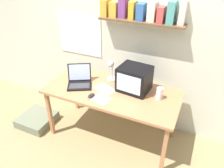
{
  "coord_description": "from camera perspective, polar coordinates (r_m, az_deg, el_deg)",
  "views": [
    {
      "loc": [
        0.97,
        -2.11,
        2.27
      ],
      "look_at": [
        0.0,
        0.0,
        0.85
      ],
      "focal_mm": 35.0,
      "sensor_mm": 36.0,
      "label": 1
    }
  ],
  "objects": [
    {
      "name": "printed_handout",
      "position": [
        2.61,
        -2.83,
        -4.05
      ],
      "size": [
        0.23,
        0.2,
        0.0
      ],
      "rotation": [
        0.0,
        0.0,
        -0.16
      ],
      "color": "silver",
      "rests_on": "corner_desk"
    },
    {
      "name": "back_wall",
      "position": [
        2.96,
        4.37,
        12.44
      ],
      "size": [
        5.6,
        0.24,
        2.6
      ],
      "color": "beige",
      "rests_on": "ground_plane"
    },
    {
      "name": "juice_glass",
      "position": [
        2.65,
        12.25,
        -2.6
      ],
      "size": [
        0.08,
        0.08,
        0.15
      ],
      "color": "white",
      "rests_on": "corner_desk"
    },
    {
      "name": "loose_paper_near_monitor",
      "position": [
        2.8,
        -1.95,
        -1.33
      ],
      "size": [
        0.32,
        0.27,
        0.0
      ],
      "rotation": [
        0.0,
        0.0,
        -0.44
      ],
      "color": "silver",
      "rests_on": "corner_desk"
    },
    {
      "name": "ground_plane",
      "position": [
        3.24,
        -0.0,
        -12.97
      ],
      "size": [
        12.0,
        12.0,
        0.0
      ],
      "primitive_type": "plane",
      "color": "#9B875A"
    },
    {
      "name": "desk_lamp",
      "position": [
        2.9,
        -0.19,
        4.04
      ],
      "size": [
        0.14,
        0.17,
        0.3
      ],
      "rotation": [
        0.0,
        0.0,
        0.07
      ],
      "color": "silver",
      "rests_on": "corner_desk"
    },
    {
      "name": "laptop",
      "position": [
        2.92,
        -8.48,
        1.13
      ],
      "size": [
        0.42,
        0.42,
        0.24
      ],
      "rotation": [
        0.0,
        0.0,
        0.5
      ],
      "color": "black",
      "rests_on": "corner_desk"
    },
    {
      "name": "computer_mouse",
      "position": [
        2.67,
        -5.46,
        -3.0
      ],
      "size": [
        0.08,
        0.11,
        0.03
      ],
      "rotation": [
        0.0,
        0.0,
        -0.16
      ],
      "color": "#232326",
      "rests_on": "corner_desk"
    },
    {
      "name": "floor_cushion",
      "position": [
        3.57,
        -18.98,
        -8.72
      ],
      "size": [
        0.48,
        0.48,
        0.13
      ],
      "color": "slate",
      "rests_on": "ground_plane"
    },
    {
      "name": "corner_desk",
      "position": [
        2.8,
        -0.0,
        -2.78
      ],
      "size": [
        1.71,
        0.78,
        0.75
      ],
      "color": "#BA7A50",
      "rests_on": "ground_plane"
    },
    {
      "name": "crt_monitor",
      "position": [
        2.73,
        5.83,
        1.35
      ],
      "size": [
        0.41,
        0.36,
        0.32
      ],
      "rotation": [
        0.0,
        0.0,
        -0.1
      ],
      "color": "black",
      "rests_on": "corner_desk"
    }
  ]
}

